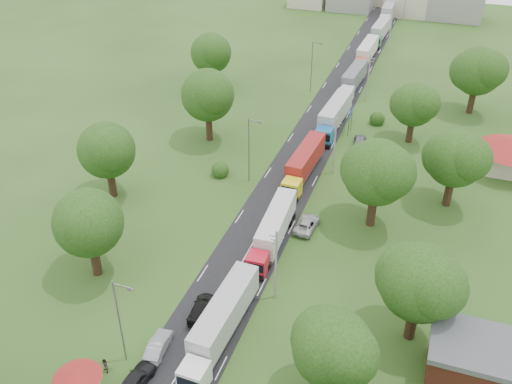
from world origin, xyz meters
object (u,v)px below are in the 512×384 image
at_px(truck_0, 221,322).
at_px(car_lane_mid, 158,345).
at_px(info_sign, 351,116).
at_px(guard_booth, 78,379).
at_px(car_lane_front, 136,380).

bearing_deg(truck_0, car_lane_mid, -145.35).
distance_m(info_sign, car_lane_mid, 53.68).
relative_size(info_sign, truck_0, 0.27).
distance_m(guard_booth, info_sign, 61.27).
relative_size(guard_booth, truck_0, 0.29).
height_order(guard_booth, car_lane_mid, guard_booth).
distance_m(info_sign, truck_0, 49.51).
xyz_separation_m(guard_booth, truck_0, (9.39, 10.59, 0.04)).
distance_m(car_lane_front, car_lane_mid, 4.47).
bearing_deg(info_sign, car_lane_front, -98.12).
xyz_separation_m(car_lane_front, car_lane_mid, (0.00, 4.47, -0.08)).
xyz_separation_m(info_sign, truck_0, (-3.01, -49.41, -0.80)).
distance_m(guard_booth, truck_0, 14.16).
bearing_deg(info_sign, guard_booth, -101.68).
bearing_deg(car_lane_mid, guard_booth, 52.73).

